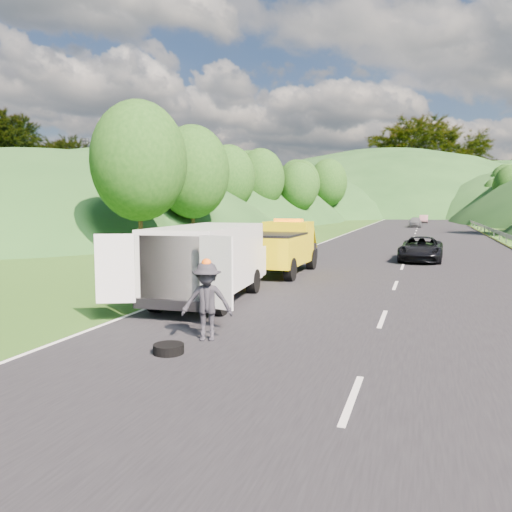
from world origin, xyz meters
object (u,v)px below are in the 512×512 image
(tow_truck, at_px, (282,247))
(worker, at_px, (207,341))
(suitcase, at_px, (169,285))
(woman, at_px, (233,289))
(child, at_px, (221,300))
(spare_tire, at_px, (169,354))
(passing_suv, at_px, (421,261))
(white_van, at_px, (210,259))

(tow_truck, distance_m, worker, 11.49)
(suitcase, bearing_deg, tow_truck, 68.13)
(worker, distance_m, suitcase, 6.51)
(tow_truck, xyz_separation_m, woman, (-0.58, -4.59, -1.21))
(tow_truck, bearing_deg, child, -91.44)
(spare_tire, bearing_deg, child, 102.23)
(woman, distance_m, spare_tire, 8.13)
(tow_truck, xyz_separation_m, suitcase, (-2.45, -6.10, -0.92))
(tow_truck, height_order, passing_suv, tow_truck)
(tow_truck, bearing_deg, woman, -96.87)
(tow_truck, relative_size, worker, 3.16)
(child, xyz_separation_m, passing_suv, (6.15, 14.01, 0.00))
(worker, distance_m, spare_tire, 1.26)
(suitcase, xyz_separation_m, spare_tire, (3.51, -6.46, -0.30))
(spare_tire, bearing_deg, suitcase, 118.54)
(spare_tire, bearing_deg, white_van, 105.31)
(woman, height_order, spare_tire, woman)
(worker, bearing_deg, tow_truck, 79.15)
(tow_truck, distance_m, spare_tire, 12.66)
(child, relative_size, spare_tire, 1.50)
(spare_tire, height_order, passing_suv, passing_suv)
(passing_suv, bearing_deg, child, -111.36)
(suitcase, distance_m, passing_suv, 15.82)
(child, xyz_separation_m, spare_tire, (1.27, -5.85, 0.00))
(child, relative_size, worker, 0.54)
(woman, height_order, suitcase, woman)
(tow_truck, relative_size, spare_tire, 8.82)
(woman, height_order, child, woman)
(spare_tire, bearing_deg, woman, 101.64)
(suitcase, height_order, passing_suv, passing_suv)
(woman, relative_size, spare_tire, 2.37)
(suitcase, distance_m, spare_tire, 7.35)
(white_van, relative_size, spare_tire, 10.92)
(worker, bearing_deg, white_van, 95.27)
(spare_tire, bearing_deg, tow_truck, 94.84)
(worker, xyz_separation_m, passing_suv, (4.54, 18.64, 0.00))
(woman, relative_size, child, 1.59)
(woman, distance_m, child, 2.15)
(suitcase, relative_size, spare_tire, 0.91)
(child, distance_m, spare_tire, 5.98)
(suitcase, xyz_separation_m, passing_suv, (8.40, 13.40, -0.30))
(tow_truck, xyz_separation_m, worker, (1.41, -11.34, -1.21))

